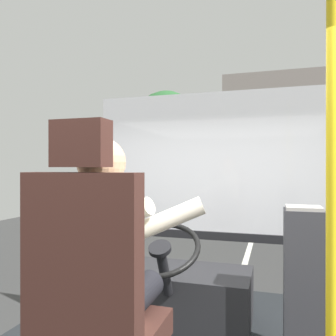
% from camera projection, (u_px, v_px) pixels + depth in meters
% --- Properties ---
extents(ground, '(18.00, 44.00, 0.06)m').
position_uv_depth(ground, '(254.00, 233.00, 10.27)').
color(ground, '#343434').
extents(driver_seat, '(0.48, 0.48, 1.38)m').
position_uv_depth(driver_seat, '(95.00, 311.00, 1.40)').
color(driver_seat, black).
rests_on(driver_seat, bus_floor).
extents(bus_driver, '(0.80, 0.54, 0.81)m').
position_uv_depth(bus_driver, '(106.00, 252.00, 1.49)').
color(bus_driver, black).
rests_on(bus_driver, driver_seat).
extents(steering_console, '(1.10, 0.99, 0.81)m').
position_uv_depth(steering_console, '(178.00, 293.00, 2.62)').
color(steering_console, black).
rests_on(steering_console, bus_floor).
extents(handrail_pole, '(0.04, 0.04, 2.17)m').
position_uv_depth(handrail_pole, '(332.00, 197.00, 1.29)').
color(handrail_pole, yellow).
rests_on(handrail_pole, bus_floor).
extents(fare_box, '(0.23, 0.23, 0.96)m').
position_uv_depth(fare_box, '(304.00, 284.00, 2.09)').
color(fare_box, '#333338').
rests_on(fare_box, bus_floor).
extents(windshield_panel, '(2.50, 0.08, 1.48)m').
position_uv_depth(windshield_panel, '(216.00, 182.00, 3.40)').
color(windshield_panel, silver).
extents(street_tree, '(2.74, 2.74, 5.04)m').
position_uv_depth(street_tree, '(166.00, 126.00, 13.79)').
color(street_tree, '#4C3828').
rests_on(street_tree, ground).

